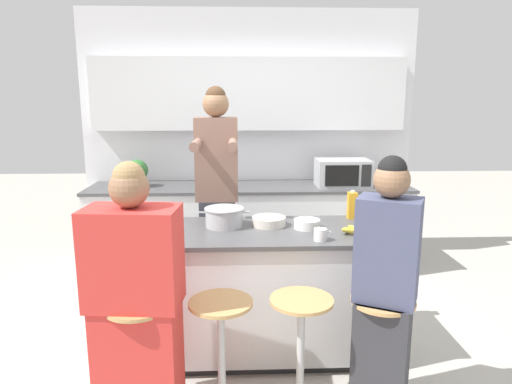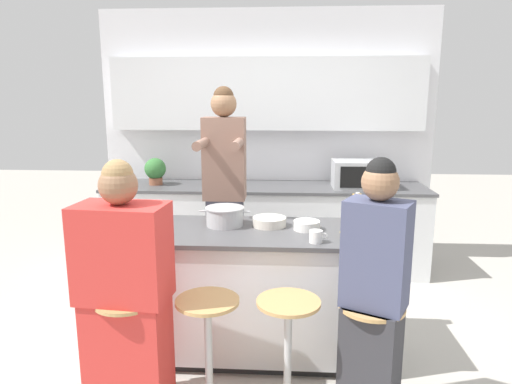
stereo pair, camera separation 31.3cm
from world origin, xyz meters
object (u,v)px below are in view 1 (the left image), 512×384
(person_wrapped_blanket, at_px, (136,304))
(potted_plant, at_px, (137,172))
(bar_stool_leftmost, at_px, (140,359))
(bar_stool_rightmost, at_px, (380,353))
(coffee_cup_near, at_px, (321,235))
(juice_carton, at_px, (352,205))
(cooking_pot, at_px, (224,217))
(bar_stool_center_right, at_px, (300,352))
(person_seated_near, at_px, (384,299))
(kitchen_island, at_px, (256,291))
(person_cooking, at_px, (217,200))
(microwave, at_px, (343,173))
(bar_stool_center_left, at_px, (222,355))
(banana_bunch, at_px, (352,230))
(fruit_bowl, at_px, (307,224))

(person_wrapped_blanket, bearing_deg, potted_plant, 106.50)
(bar_stool_leftmost, xyz_separation_m, potted_plant, (-0.48, 2.32, 0.68))
(bar_stool_rightmost, xyz_separation_m, coffee_cup_near, (-0.28, 0.42, 0.57))
(juice_carton, bearing_deg, cooking_pot, -169.26)
(bar_stool_center_right, height_order, cooking_pot, cooking_pot)
(person_seated_near, height_order, juice_carton, person_seated_near)
(kitchen_island, xyz_separation_m, bar_stool_center_right, (0.22, -0.65, -0.09))
(bar_stool_rightmost, bearing_deg, cooking_pot, 139.00)
(bar_stool_center_right, relative_size, person_cooking, 0.37)
(person_cooking, relative_size, potted_plant, 6.71)
(microwave, relative_size, potted_plant, 1.93)
(bar_stool_center_left, height_order, banana_bunch, banana_bunch)
(coffee_cup_near, xyz_separation_m, juice_carton, (0.33, 0.53, 0.06))
(person_cooking, height_order, person_wrapped_blanket, person_cooking)
(person_cooking, height_order, microwave, person_cooking)
(coffee_cup_near, xyz_separation_m, microwave, (0.56, 1.84, 0.09))
(person_cooking, relative_size, banana_bunch, 10.45)
(kitchen_island, distance_m, person_wrapped_blanket, 1.00)
(bar_stool_leftmost, xyz_separation_m, coffee_cup_near, (1.07, 0.43, 0.57))
(kitchen_island, distance_m, microwave, 1.93)
(banana_bunch, bearing_deg, person_cooking, 140.01)
(coffee_cup_near, height_order, potted_plant, potted_plant)
(kitchen_island, xyz_separation_m, person_wrapped_blanket, (-0.68, -0.69, 0.24))
(bar_stool_rightmost, xyz_separation_m, juice_carton, (0.05, 0.96, 0.63))
(bar_stool_rightmost, bearing_deg, coffee_cup_near, 123.22)
(banana_bunch, bearing_deg, bar_stool_leftmost, -156.27)
(bar_stool_leftmost, relative_size, coffee_cup_near, 6.00)
(kitchen_island, relative_size, person_seated_near, 1.12)
(bar_stool_center_right, bearing_deg, fruit_bowl, 79.45)
(banana_bunch, distance_m, microwave, 1.73)
(person_seated_near, bearing_deg, bar_stool_center_left, -154.56)
(bar_stool_center_left, distance_m, potted_plant, 2.56)
(person_wrapped_blanket, height_order, juice_carton, person_wrapped_blanket)
(fruit_bowl, distance_m, juice_carton, 0.46)
(bar_stool_center_left, relative_size, banana_bunch, 3.85)
(kitchen_island, distance_m, juice_carton, 0.95)
(person_cooking, height_order, juice_carton, person_cooking)
(person_seated_near, height_order, cooking_pot, person_seated_near)
(kitchen_island, height_order, bar_stool_center_left, kitchen_island)
(cooking_pot, bearing_deg, bar_stool_rightmost, -41.00)
(person_cooking, distance_m, cooking_pot, 0.56)
(bar_stool_center_left, bearing_deg, cooking_pot, 89.87)
(bar_stool_center_left, bearing_deg, coffee_cup_near, 33.66)
(person_cooking, bearing_deg, coffee_cup_near, -52.84)
(fruit_bowl, bearing_deg, juice_carton, 34.03)
(bar_stool_center_left, bearing_deg, fruit_bowl, 50.31)
(bar_stool_rightmost, bearing_deg, fruit_bowl, 114.57)
(person_cooking, relative_size, person_seated_near, 1.26)
(bar_stool_rightmost, relative_size, person_seated_near, 0.46)
(person_wrapped_blanket, height_order, potted_plant, person_wrapped_blanket)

